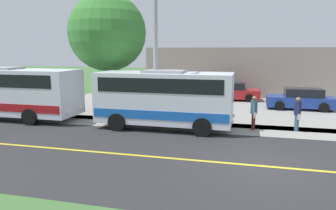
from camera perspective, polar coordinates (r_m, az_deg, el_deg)
The scene contains 13 objects.
ground_plane at distance 11.60m, azimuth 16.94°, elevation -10.65°, with size 120.00×120.00×0.00m, color #3D6633.
road_surface at distance 11.60m, azimuth 16.95°, elevation -10.63°, with size 8.00×100.00×0.01m, color #28282B.
sidewalk at distance 16.57m, azimuth 16.14°, elevation -4.41°, with size 2.40×100.00×0.01m, color gray.
parking_lot_surface at distance 23.90m, azimuth 22.80°, elevation -0.48°, with size 14.00×36.00×0.01m, color gray.
road_centre_line at distance 11.60m, azimuth 16.95°, elevation -10.60°, with size 0.16×100.00×0.00m, color gold.
shuttle_bus_front at distance 16.09m, azimuth -0.66°, elevation 1.54°, with size 2.67×7.02×3.00m.
pedestrian_with_bags at distance 16.88m, azimuth 22.50°, elevation -1.35°, with size 0.72×0.34×1.70m.
pedestrian_waiting at distance 16.49m, azimuth 15.37°, elevation -1.16°, with size 0.72×0.34×1.72m.
street_light_pole at distance 16.43m, azimuth -2.42°, elevation 10.99°, with size 1.97×0.24×7.79m.
parked_car_near at distance 25.97m, azimuth 11.32°, elevation 2.41°, with size 2.29×4.53×1.45m.
parked_car_far at distance 23.33m, azimuth 23.01°, elevation 0.98°, with size 2.05×4.42×1.45m.
tree_curbside at distance 20.17m, azimuth -10.99°, elevation 12.80°, with size 4.78×4.78×7.47m.
commercial_building at distance 32.44m, azimuth 18.93°, elevation 6.07°, with size 10.00×23.17×4.24m, color gray.
Camera 1 is at (10.87, -0.69, 3.98)m, focal length 33.47 mm.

